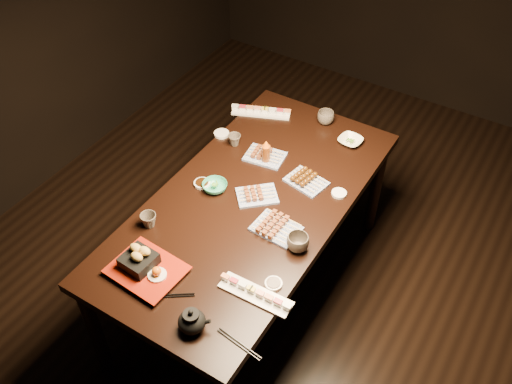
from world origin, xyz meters
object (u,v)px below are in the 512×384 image
at_px(yakitori_plate_left, 265,154).
at_px(teacup_mid_right, 298,243).
at_px(dining_table, 251,248).
at_px(tempura_tray, 146,264).
at_px(teapot, 192,320).
at_px(teacup_far_right, 326,117).
at_px(sushi_platter_near, 256,293).
at_px(teacup_far_left, 234,140).
at_px(condiment_bottle, 266,152).
at_px(yakitori_plate_center, 257,193).
at_px(edamame_bowl_green, 215,186).
at_px(sushi_platter_far, 261,110).
at_px(edamame_bowl_cream, 350,141).
at_px(teacup_near_left, 149,220).
at_px(yakitori_plate_right, 276,226).

xyz_separation_m(yakitori_plate_left, teacup_mid_right, (0.47, -0.48, 0.01)).
relative_size(dining_table, tempura_tray, 5.60).
bearing_deg(teapot, teacup_far_right, 71.74).
height_order(sushi_platter_near, teacup_far_left, teacup_far_left).
relative_size(sushi_platter_near, condiment_bottle, 2.29).
xyz_separation_m(yakitori_plate_center, edamame_bowl_green, (-0.22, -0.07, -0.01)).
xyz_separation_m(sushi_platter_far, yakitori_plate_center, (0.36, -0.63, 0.00)).
height_order(sushi_platter_near, tempura_tray, tempura_tray).
height_order(edamame_bowl_cream, condiment_bottle, condiment_bottle).
bearing_deg(dining_table, edamame_bowl_green, -179.49).
bearing_deg(teacup_near_left, condiment_bottle, 71.25).
distance_m(sushi_platter_near, yakitori_plate_center, 0.62).
distance_m(tempura_tray, teapot, 0.37).
bearing_deg(teacup_mid_right, teacup_near_left, -159.92).
distance_m(yakitori_plate_left, tempura_tray, 0.97).
height_order(yakitori_plate_center, teacup_far_left, teacup_far_left).
height_order(teacup_near_left, teapot, teapot).
bearing_deg(teacup_far_right, sushi_platter_far, -162.69).
relative_size(teacup_mid_right, condiment_bottle, 0.72).
height_order(sushi_platter_far, tempura_tray, tempura_tray).
distance_m(dining_table, teacup_near_left, 0.67).
height_order(yakitori_plate_right, yakitori_plate_left, yakitori_plate_right).
xyz_separation_m(sushi_platter_near, teacup_far_right, (-0.30, 1.27, 0.02)).
bearing_deg(tempura_tray, sushi_platter_near, 20.96).
height_order(teacup_mid_right, condiment_bottle, condiment_bottle).
bearing_deg(sushi_platter_far, teacup_mid_right, 108.01).
bearing_deg(teacup_near_left, edamame_bowl_cream, 62.78).
bearing_deg(teacup_mid_right, sushi_platter_far, 130.39).
bearing_deg(yakitori_plate_center, dining_table, -148.23).
relative_size(teacup_mid_right, teacup_far_left, 1.46).
xyz_separation_m(teacup_mid_right, condiment_bottle, (-0.45, 0.46, 0.03)).
relative_size(teapot, condiment_bottle, 0.94).
distance_m(dining_table, yakitori_plate_left, 0.53).
relative_size(yakitori_plate_right, yakitori_plate_left, 1.05).
xyz_separation_m(yakitori_plate_left, tempura_tray, (-0.04, -0.97, 0.03)).
height_order(yakitori_plate_right, edamame_bowl_green, yakitori_plate_right).
bearing_deg(sushi_platter_far, teacup_far_right, 174.92).
xyz_separation_m(dining_table, edamame_bowl_cream, (0.23, 0.69, 0.39)).
xyz_separation_m(yakitori_plate_center, edamame_bowl_cream, (0.22, 0.65, -0.01)).
bearing_deg(teapot, sushi_platter_far, 86.28).
relative_size(yakitori_plate_right, tempura_tray, 0.69).
bearing_deg(edamame_bowl_green, teacup_near_left, -108.41).
relative_size(sushi_platter_near, tempura_tray, 1.05).
bearing_deg(tempura_tray, dining_table, 80.14).
distance_m(yakitori_plate_left, teacup_near_left, 0.77).
bearing_deg(teacup_far_right, teacup_far_left, -127.37).
xyz_separation_m(sushi_platter_far, yakitori_plate_left, (0.23, -0.34, 0.01)).
distance_m(teacup_far_left, teapot, 1.21).
relative_size(sushi_platter_near, edamame_bowl_cream, 2.57).
relative_size(dining_table, teapot, 12.99).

